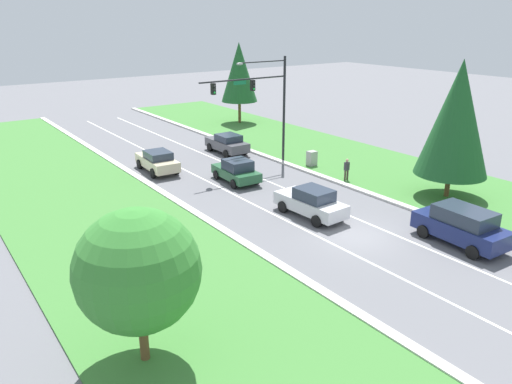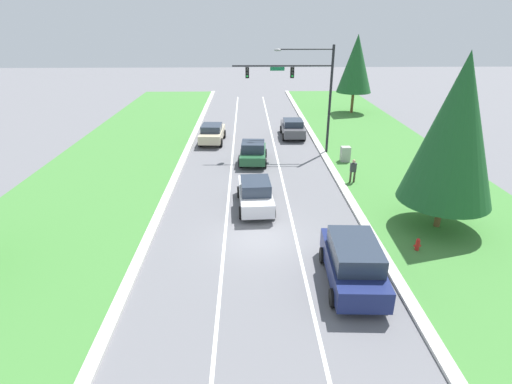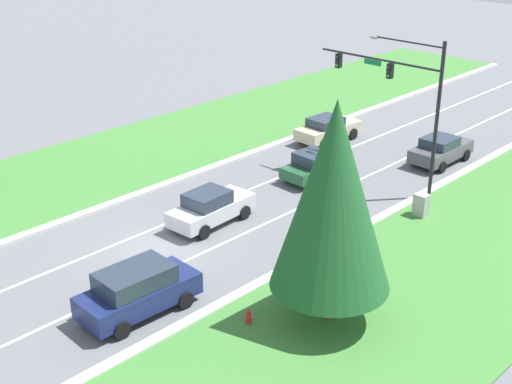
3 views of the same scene
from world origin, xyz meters
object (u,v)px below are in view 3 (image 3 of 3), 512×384
object	(u,v)px
fire_hydrant	(249,317)
graphite_sedan	(441,149)
silver_sedan	(211,207)
champagne_sedan	(327,129)
traffic_signal_mast	(404,89)
navy_suv	(138,290)
pedestrian	(362,224)
forest_sedan	(315,166)
conifer_far_right_tree	(333,197)
utility_cabinet	(421,206)

from	to	relation	value
fire_hydrant	graphite_sedan	bearing A→B (deg)	100.25
silver_sedan	graphite_sedan	distance (m)	15.89
champagne_sedan	silver_sedan	distance (m)	14.20
traffic_signal_mast	champagne_sedan	distance (m)	9.53
navy_suv	fire_hydrant	bearing A→B (deg)	35.39
silver_sedan	pedestrian	world-z (taller)	silver_sedan
forest_sedan	champagne_sedan	distance (m)	6.67
forest_sedan	fire_hydrant	distance (m)	15.19
champagne_sedan	fire_hydrant	bearing A→B (deg)	-56.47
silver_sedan	forest_sedan	bearing A→B (deg)	86.93
forest_sedan	conifer_far_right_tree	size ratio (longest dim) A/B	0.47
champagne_sedan	silver_sedan	size ratio (longest dim) A/B	0.99
forest_sedan	pedestrian	distance (m)	7.98
graphite_sedan	fire_hydrant	xyz separation A→B (m)	(3.70, -20.46, -0.52)
champagne_sedan	fire_hydrant	distance (m)	21.85
silver_sedan	graphite_sedan	world-z (taller)	silver_sedan
navy_suv	forest_sedan	bearing A→B (deg)	106.46
traffic_signal_mast	fire_hydrant	xyz separation A→B (m)	(3.55, -15.46, -5.27)
fire_hydrant	utility_cabinet	bearing A→B (deg)	91.93
graphite_sedan	champagne_sedan	bearing A→B (deg)	-166.89
silver_sedan	conifer_far_right_tree	xyz separation A→B (m)	(9.58, -2.69, 4.38)
forest_sedan	utility_cabinet	size ratio (longest dim) A/B	3.40
utility_cabinet	pedestrian	bearing A→B (deg)	-96.82
conifer_far_right_tree	silver_sedan	bearing A→B (deg)	164.30
forest_sedan	traffic_signal_mast	bearing A→B (deg)	32.88
forest_sedan	pedestrian	world-z (taller)	pedestrian
navy_suv	pedestrian	world-z (taller)	navy_suv
fire_hydrant	conifer_far_right_tree	distance (m)	5.83
champagne_sedan	navy_suv	bearing A→B (deg)	-67.87
utility_cabinet	pedestrian	world-z (taller)	pedestrian
graphite_sedan	utility_cabinet	distance (m)	8.12
conifer_far_right_tree	forest_sedan	bearing A→B (deg)	131.46
fire_hydrant	champagne_sedan	bearing A→B (deg)	120.58
navy_suv	fire_hydrant	world-z (taller)	navy_suv
traffic_signal_mast	navy_suv	world-z (taller)	traffic_signal_mast
pedestrian	silver_sedan	bearing A→B (deg)	25.73
fire_hydrant	pedestrian	bearing A→B (deg)	96.31
silver_sedan	graphite_sedan	size ratio (longest dim) A/B	1.06
graphite_sedan	utility_cabinet	world-z (taller)	graphite_sedan
utility_cabinet	champagne_sedan	bearing A→B (deg)	151.59
traffic_signal_mast	utility_cabinet	bearing A→B (deg)	-38.00
champagne_sedan	conifer_far_right_tree	distance (m)	21.50
traffic_signal_mast	forest_sedan	distance (m)	6.63
champagne_sedan	utility_cabinet	xyz separation A→B (m)	(10.67, -5.77, -0.25)
graphite_sedan	pedestrian	world-z (taller)	pedestrian
forest_sedan	navy_suv	distance (m)	16.03
champagne_sedan	pedestrian	distance (m)	14.34
champagne_sedan	graphite_sedan	bearing A→B (deg)	15.53
traffic_signal_mast	graphite_sedan	bearing A→B (deg)	91.68
graphite_sedan	conifer_far_right_tree	xyz separation A→B (m)	(5.71, -18.10, 4.42)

